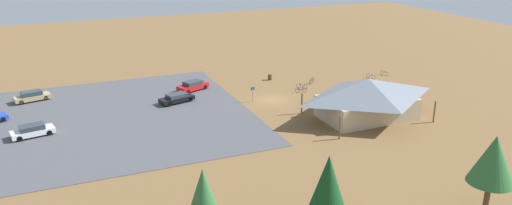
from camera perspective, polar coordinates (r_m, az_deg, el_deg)
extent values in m
plane|color=brown|center=(68.74, 1.99, 0.32)|extent=(160.00, 160.00, 0.00)
cube|color=#4C4C51|center=(64.57, -16.72, -1.73)|extent=(34.86, 33.38, 0.05)
cube|color=#C6B28E|center=(63.09, 12.65, -0.57)|extent=(11.23, 6.82, 2.72)
pyramid|color=slate|center=(62.31, 12.82, 1.64)|extent=(13.84, 9.43, 2.37)
cylinder|color=brown|center=(70.40, 15.02, 1.28)|extent=(0.20, 0.20, 2.72)
cylinder|color=brown|center=(63.28, 5.31, -0.12)|extent=(0.20, 0.20, 2.72)
cylinder|color=brown|center=(63.94, 19.91, -1.00)|extent=(0.20, 0.20, 2.72)
cylinder|color=brown|center=(56.00, 9.67, -2.89)|extent=(0.20, 0.20, 2.72)
cylinder|color=brown|center=(78.06, 1.62, 2.95)|extent=(0.60, 0.60, 0.90)
cylinder|color=#99999E|center=(67.55, -0.38, 0.97)|extent=(0.08, 0.08, 2.20)
cube|color=#1959B2|center=(67.31, -0.39, 1.62)|extent=(0.56, 0.04, 0.40)
cylinder|color=brown|center=(45.05, 25.09, -10.00)|extent=(0.47, 0.47, 2.95)
cone|color=#2D6633|center=(43.57, 25.72, -5.94)|extent=(3.70, 3.70, 4.05)
cone|color=#14421E|center=(36.78, 8.31, -9.39)|extent=(3.02, 3.02, 4.71)
torus|color=black|center=(76.15, 6.29, 2.37)|extent=(0.61, 0.50, 0.75)
torus|color=black|center=(77.11, 6.60, 2.57)|extent=(0.61, 0.50, 0.75)
cylinder|color=black|center=(76.60, 6.45, 2.56)|extent=(0.79, 0.64, 0.04)
cylinder|color=black|center=(76.39, 6.39, 2.60)|extent=(0.04, 0.04, 0.48)
cube|color=black|center=(76.33, 6.40, 2.78)|extent=(0.21, 0.19, 0.05)
cylinder|color=black|center=(76.95, 6.57, 2.70)|extent=(0.04, 0.04, 0.44)
cylinder|color=black|center=(76.89, 6.58, 2.86)|extent=(0.32, 0.40, 0.03)
torus|color=black|center=(83.07, 14.85, 3.21)|extent=(0.20, 0.64, 0.65)
torus|color=black|center=(83.64, 14.32, 3.36)|extent=(0.20, 0.64, 0.65)
cylinder|color=yellow|center=(83.33, 14.59, 3.36)|extent=(0.26, 0.88, 0.04)
cylinder|color=yellow|center=(83.20, 14.69, 3.38)|extent=(0.04, 0.04, 0.36)
cube|color=black|center=(83.16, 14.70, 3.50)|extent=(0.13, 0.21, 0.05)
cylinder|color=yellow|center=(83.53, 14.39, 3.49)|extent=(0.04, 0.04, 0.45)
cylinder|color=black|center=(83.47, 14.40, 3.64)|extent=(0.47, 0.15, 0.03)
torus|color=black|center=(72.28, 5.64, 1.45)|extent=(0.66, 0.14, 0.67)
torus|color=black|center=(71.92, 4.81, 1.39)|extent=(0.66, 0.14, 0.67)
cylinder|color=#722D9E|center=(72.06, 5.23, 1.50)|extent=(1.00, 0.19, 0.04)
cylinder|color=#722D9E|center=(72.10, 5.38, 1.59)|extent=(0.04, 0.04, 0.43)
cube|color=black|center=(72.03, 5.38, 1.76)|extent=(0.21, 0.11, 0.05)
cylinder|color=#722D9E|center=(71.88, 4.90, 1.58)|extent=(0.04, 0.04, 0.48)
cylinder|color=black|center=(71.81, 4.91, 1.76)|extent=(0.10, 0.48, 0.03)
torus|color=black|center=(74.05, 4.92, 1.92)|extent=(0.46, 0.59, 0.71)
torus|color=black|center=(73.63, 5.68, 1.80)|extent=(0.46, 0.59, 0.71)
cylinder|color=#1E7F38|center=(73.80, 5.30, 1.95)|extent=(0.62, 0.81, 0.04)
cylinder|color=#1E7F38|center=(73.85, 5.17, 2.03)|extent=(0.04, 0.04, 0.41)
cube|color=black|center=(73.80, 5.17, 2.18)|extent=(0.18, 0.21, 0.05)
cylinder|color=#1E7F38|center=(73.60, 5.61, 1.98)|extent=(0.04, 0.04, 0.45)
cylinder|color=black|center=(73.54, 5.61, 2.14)|extent=(0.40, 0.32, 0.03)
torus|color=black|center=(77.63, 12.56, 2.35)|extent=(0.73, 0.28, 0.76)
torus|color=black|center=(77.91, 13.24, 2.36)|extent=(0.73, 0.28, 0.76)
cylinder|color=#197A7F|center=(77.74, 12.91, 2.44)|extent=(0.85, 0.32, 0.04)
cylinder|color=#197A7F|center=(77.66, 12.79, 2.50)|extent=(0.04, 0.04, 0.42)
cube|color=black|center=(77.61, 12.80, 2.65)|extent=(0.22, 0.14, 0.05)
cylinder|color=#197A7F|center=(77.83, 13.18, 2.51)|extent=(0.04, 0.04, 0.44)
cylinder|color=black|center=(77.77, 13.20, 2.67)|extent=(0.18, 0.47, 0.03)
torus|color=black|center=(77.57, 15.00, 2.11)|extent=(0.69, 0.08, 0.69)
torus|color=black|center=(76.99, 14.36, 2.04)|extent=(0.69, 0.08, 0.69)
cylinder|color=#2347B7|center=(77.25, 14.69, 2.16)|extent=(0.96, 0.09, 0.04)
cylinder|color=#2347B7|center=(77.33, 14.81, 2.24)|extent=(0.04, 0.04, 0.42)
cube|color=black|center=(77.27, 14.82, 2.39)|extent=(0.20, 0.09, 0.05)
cylinder|color=#2347B7|center=(76.99, 14.44, 2.20)|extent=(0.04, 0.04, 0.43)
cylinder|color=black|center=(76.93, 14.45, 2.36)|extent=(0.06, 0.48, 0.03)
torus|color=black|center=(80.70, 13.40, 2.88)|extent=(0.29, 0.64, 0.67)
torus|color=black|center=(81.20, 12.80, 3.03)|extent=(0.29, 0.64, 0.67)
cylinder|color=#B7B7BC|center=(80.92, 13.11, 3.03)|extent=(0.38, 0.87, 0.04)
cylinder|color=#B7B7BC|center=(80.81, 13.22, 3.06)|extent=(0.04, 0.04, 0.39)
cube|color=black|center=(80.76, 13.23, 3.19)|extent=(0.15, 0.22, 0.05)
cylinder|color=#B7B7BC|center=(81.09, 12.87, 3.17)|extent=(0.04, 0.04, 0.47)
cylinder|color=black|center=(81.03, 12.89, 3.33)|extent=(0.46, 0.21, 0.03)
cube|color=white|center=(61.66, -24.38, -3.11)|extent=(4.90, 2.74, 0.58)
cube|color=#2D3842|center=(61.46, -24.45, -2.62)|extent=(2.86, 2.12, 0.56)
cylinder|color=black|center=(60.76, -25.65, -3.81)|extent=(0.67, 0.34, 0.64)
cylinder|color=black|center=(62.30, -25.91, -3.31)|extent=(0.67, 0.34, 0.64)
cylinder|color=black|center=(61.20, -22.78, -3.24)|extent=(0.67, 0.34, 0.64)
cylinder|color=black|center=(62.72, -23.10, -2.76)|extent=(0.67, 0.34, 0.64)
cube|color=red|center=(73.13, -7.30, 1.83)|extent=(5.03, 3.50, 0.69)
cube|color=#2D3842|center=(72.96, -7.32, 2.29)|extent=(3.05, 2.51, 0.53)
cylinder|color=black|center=(71.66, -7.88, 1.24)|extent=(0.68, 0.45, 0.64)
cylinder|color=black|center=(72.92, -8.67, 1.51)|extent=(0.68, 0.45, 0.64)
cylinder|color=black|center=(73.53, -5.92, 1.78)|extent=(0.68, 0.45, 0.64)
cylinder|color=black|center=(74.76, -6.72, 2.04)|extent=(0.68, 0.45, 0.64)
cube|color=black|center=(68.15, -9.14, 0.40)|extent=(5.03, 3.08, 0.56)
cube|color=#2D3842|center=(67.99, -9.16, 0.81)|extent=(2.98, 2.31, 0.47)
cylinder|color=black|center=(66.79, -9.96, -0.19)|extent=(0.68, 0.38, 0.64)
cylinder|color=black|center=(68.19, -10.64, 0.17)|extent=(0.68, 0.38, 0.64)
cylinder|color=black|center=(68.27, -7.62, 0.35)|extent=(0.68, 0.38, 0.64)
cylinder|color=black|center=(69.64, -8.34, 0.69)|extent=(0.68, 0.38, 0.64)
cylinder|color=black|center=(67.85, -27.22, -1.77)|extent=(0.68, 0.43, 0.64)
cube|color=tan|center=(74.56, -24.44, 0.54)|extent=(4.93, 2.79, 0.60)
cube|color=#2D3842|center=(74.39, -24.50, 0.97)|extent=(2.89, 2.10, 0.59)
cylinder|color=black|center=(73.63, -25.47, 0.01)|extent=(0.67, 0.37, 0.64)
cylinder|color=black|center=(75.05, -25.72, 0.31)|extent=(0.67, 0.37, 0.64)
cylinder|color=black|center=(74.22, -23.11, 0.48)|extent=(0.67, 0.37, 0.64)
cylinder|color=black|center=(75.63, -23.40, 0.77)|extent=(0.67, 0.37, 0.64)
cube|color=#2D3347|center=(70.92, 16.48, 0.46)|extent=(0.38, 0.33, 0.81)
cylinder|color=blue|center=(70.70, 16.54, 1.03)|extent=(0.36, 0.36, 0.67)
sphere|color=tan|center=(70.57, 16.57, 1.38)|extent=(0.24, 0.24, 0.24)
cube|color=#2D3347|center=(73.52, 10.57, 1.59)|extent=(0.39, 0.34, 0.85)
cylinder|color=green|center=(73.31, 10.60, 2.14)|extent=(0.36, 0.36, 0.61)
sphere|color=tan|center=(73.19, 10.62, 2.46)|extent=(0.24, 0.24, 0.24)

